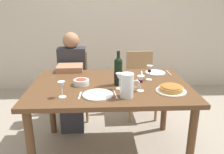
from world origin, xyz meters
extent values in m
plane|color=gray|center=(0.00, 0.00, 0.00)|extent=(8.00, 8.00, 0.00)
cube|color=beige|center=(0.00, 1.98, 1.40)|extent=(8.00, 0.10, 2.80)
cube|color=brown|center=(0.00, 0.00, 0.74)|extent=(1.50, 1.00, 0.04)
cylinder|color=brown|center=(-0.67, -0.42, 0.36)|extent=(0.07, 0.07, 0.72)
cylinder|color=brown|center=(0.67, -0.42, 0.36)|extent=(0.07, 0.07, 0.72)
cylinder|color=brown|center=(-0.67, 0.42, 0.36)|extent=(0.07, 0.07, 0.72)
cylinder|color=brown|center=(0.67, 0.42, 0.36)|extent=(0.07, 0.07, 0.72)
cylinder|color=black|center=(0.08, -0.02, 0.87)|extent=(0.08, 0.08, 0.21)
sphere|color=black|center=(0.08, -0.02, 0.98)|extent=(0.08, 0.08, 0.08)
cylinder|color=black|center=(0.08, -0.02, 1.04)|extent=(0.03, 0.03, 0.09)
cylinder|color=black|center=(0.08, -0.02, 0.86)|extent=(0.08, 0.08, 0.07)
cylinder|color=silver|center=(0.12, -0.31, 0.86)|extent=(0.11, 0.11, 0.20)
cylinder|color=silver|center=(0.12, -0.31, 0.82)|extent=(0.10, 0.10, 0.12)
torus|color=silver|center=(0.20, -0.31, 0.87)|extent=(0.07, 0.01, 0.07)
cylinder|color=white|center=(0.53, -0.21, 0.77)|extent=(0.26, 0.26, 0.01)
cylinder|color=#C18E47|center=(0.53, -0.21, 0.79)|extent=(0.21, 0.21, 0.03)
ellipsoid|color=#9E6028|center=(0.53, -0.21, 0.81)|extent=(0.19, 0.19, 0.02)
cylinder|color=silver|center=(-0.27, 0.00, 0.79)|extent=(0.15, 0.15, 0.05)
ellipsoid|color=#B2382D|center=(-0.27, 0.00, 0.80)|extent=(0.12, 0.12, 0.04)
cylinder|color=silver|center=(0.40, 0.12, 0.76)|extent=(0.06, 0.06, 0.00)
cylinder|color=silver|center=(0.40, 0.12, 0.80)|extent=(0.01, 0.01, 0.07)
cone|color=silver|center=(0.40, 0.12, 0.87)|extent=(0.06, 0.06, 0.07)
cylinder|color=#470A14|center=(0.40, 0.12, 0.85)|extent=(0.03, 0.03, 0.02)
cylinder|color=silver|center=(0.26, -0.18, 0.76)|extent=(0.06, 0.06, 0.00)
cylinder|color=silver|center=(0.26, -0.18, 0.80)|extent=(0.01, 0.01, 0.07)
cone|color=silver|center=(0.26, -0.18, 0.87)|extent=(0.06, 0.06, 0.06)
cylinder|color=#470A14|center=(0.26, -0.18, 0.85)|extent=(0.04, 0.04, 0.02)
cylinder|color=silver|center=(-0.41, -0.29, 0.76)|extent=(0.06, 0.06, 0.00)
cylinder|color=silver|center=(-0.41, -0.29, 0.80)|extent=(0.01, 0.01, 0.07)
cone|color=silver|center=(-0.41, -0.29, 0.86)|extent=(0.06, 0.06, 0.06)
cylinder|color=silver|center=(0.08, -0.12, 0.76)|extent=(0.06, 0.06, 0.00)
cylinder|color=silver|center=(0.08, -0.12, 0.80)|extent=(0.01, 0.01, 0.07)
cone|color=silver|center=(0.08, -0.12, 0.87)|extent=(0.07, 0.07, 0.07)
cylinder|color=white|center=(-0.11, -0.27, 0.77)|extent=(0.26, 0.26, 0.01)
cylinder|color=silver|center=(0.51, 0.33, 0.77)|extent=(0.22, 0.22, 0.01)
cube|color=silver|center=(-0.26, -0.27, 0.76)|extent=(0.02, 0.16, 0.00)
cube|color=silver|center=(0.04, -0.27, 0.76)|extent=(0.03, 0.18, 0.00)
cube|color=silver|center=(0.66, 0.33, 0.76)|extent=(0.01, 0.18, 0.00)
cube|color=silver|center=(0.36, 0.33, 0.76)|extent=(0.03, 0.16, 0.00)
cube|color=#9E7A51|center=(-0.45, 0.81, 0.46)|extent=(0.41, 0.41, 0.02)
cube|color=#9E7A51|center=(-0.46, 0.99, 0.67)|extent=(0.36, 0.04, 0.40)
cylinder|color=#9E7A51|center=(-0.61, 0.63, 0.23)|extent=(0.04, 0.04, 0.45)
cylinder|color=#9E7A51|center=(-0.28, 0.64, 0.23)|extent=(0.04, 0.04, 0.45)
cylinder|color=#9E7A51|center=(-0.62, 0.97, 0.23)|extent=(0.04, 0.04, 0.45)
cylinder|color=#9E7A51|center=(-0.29, 0.98, 0.23)|extent=(0.04, 0.04, 0.45)
cube|color=#2D2D33|center=(-0.45, 0.77, 0.72)|extent=(0.35, 0.21, 0.50)
sphere|color=#9E7051|center=(-0.45, 0.77, 1.06)|extent=(0.20, 0.20, 0.20)
cube|color=#33333D|center=(-0.44, 0.58, 0.47)|extent=(0.32, 0.39, 0.14)
cube|color=#33333D|center=(-0.44, 0.43, 0.20)|extent=(0.28, 0.13, 0.40)
cube|color=#9E7051|center=(-0.44, 0.49, 0.79)|extent=(0.30, 0.25, 0.06)
cube|color=#9E7A51|center=(0.45, 0.80, 0.46)|extent=(0.41, 0.41, 0.02)
cube|color=#9E7A51|center=(0.44, 0.98, 0.67)|extent=(0.36, 0.04, 0.40)
cylinder|color=#9E7A51|center=(0.29, 0.62, 0.23)|extent=(0.04, 0.04, 0.45)
cylinder|color=#9E7A51|center=(0.63, 0.63, 0.23)|extent=(0.04, 0.04, 0.45)
cylinder|color=#9E7A51|center=(0.27, 0.96, 0.23)|extent=(0.04, 0.04, 0.45)
cylinder|color=#9E7A51|center=(0.61, 0.97, 0.23)|extent=(0.04, 0.04, 0.45)
camera|label=1|loc=(-0.08, -2.05, 1.51)|focal=36.71mm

